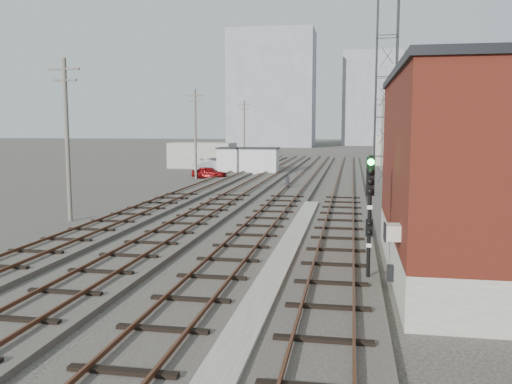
% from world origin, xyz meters
% --- Properties ---
extents(ground, '(320.00, 320.00, 0.00)m').
position_xyz_m(ground, '(0.00, 60.00, 0.00)').
color(ground, '#282621').
rests_on(ground, ground).
extents(track_right, '(3.20, 90.00, 0.39)m').
position_xyz_m(track_right, '(2.50, 39.00, 0.11)').
color(track_right, '#332D28').
rests_on(track_right, ground).
extents(track_mid_right, '(3.20, 90.00, 0.39)m').
position_xyz_m(track_mid_right, '(-1.50, 39.00, 0.11)').
color(track_mid_right, '#332D28').
rests_on(track_mid_right, ground).
extents(track_mid_left, '(3.20, 90.00, 0.39)m').
position_xyz_m(track_mid_left, '(-5.50, 39.00, 0.11)').
color(track_mid_left, '#332D28').
rests_on(track_mid_left, ground).
extents(track_left, '(3.20, 90.00, 0.39)m').
position_xyz_m(track_left, '(-9.50, 39.00, 0.11)').
color(track_left, '#332D28').
rests_on(track_left, ground).
extents(platform_curb, '(0.90, 28.00, 0.26)m').
position_xyz_m(platform_curb, '(0.50, 14.00, 0.13)').
color(platform_curb, gray).
rests_on(platform_curb, ground).
extents(brick_building, '(6.54, 12.20, 7.22)m').
position_xyz_m(brick_building, '(7.50, 12.00, 3.63)').
color(brick_building, gray).
rests_on(brick_building, ground).
extents(lattice_tower, '(1.60, 1.60, 15.00)m').
position_xyz_m(lattice_tower, '(5.50, 35.00, 7.50)').
color(lattice_tower, black).
rests_on(lattice_tower, ground).
extents(utility_pole_left_a, '(1.80, 0.24, 9.00)m').
position_xyz_m(utility_pole_left_a, '(-12.50, 20.00, 4.80)').
color(utility_pole_left_a, '#595147').
rests_on(utility_pole_left_a, ground).
extents(utility_pole_left_b, '(1.80, 0.24, 9.00)m').
position_xyz_m(utility_pole_left_b, '(-12.50, 45.00, 4.80)').
color(utility_pole_left_b, '#595147').
rests_on(utility_pole_left_b, ground).
extents(utility_pole_left_c, '(1.80, 0.24, 9.00)m').
position_xyz_m(utility_pole_left_c, '(-12.50, 70.00, 4.80)').
color(utility_pole_left_c, '#595147').
rests_on(utility_pole_left_c, ground).
extents(utility_pole_right_a, '(1.80, 0.24, 9.00)m').
position_xyz_m(utility_pole_right_a, '(6.50, 28.00, 4.80)').
color(utility_pole_right_a, '#595147').
rests_on(utility_pole_right_a, ground).
extents(utility_pole_right_b, '(1.80, 0.24, 9.00)m').
position_xyz_m(utility_pole_right_b, '(6.50, 58.00, 4.80)').
color(utility_pole_right_b, '#595147').
rests_on(utility_pole_right_b, ground).
extents(apartment_left, '(22.00, 14.00, 30.00)m').
position_xyz_m(apartment_left, '(-18.00, 135.00, 15.00)').
color(apartment_left, gray).
rests_on(apartment_left, ground).
extents(apartment_right, '(16.00, 12.00, 26.00)m').
position_xyz_m(apartment_right, '(8.00, 150.00, 13.00)').
color(apartment_right, gray).
rests_on(apartment_right, ground).
extents(shed_left, '(8.00, 5.00, 3.20)m').
position_xyz_m(shed_left, '(-16.00, 60.00, 1.60)').
color(shed_left, gray).
rests_on(shed_left, ground).
extents(shed_right, '(6.00, 6.00, 4.00)m').
position_xyz_m(shed_right, '(9.00, 70.00, 2.00)').
color(shed_right, gray).
rests_on(shed_right, ground).
extents(signal_mast, '(0.40, 0.42, 4.33)m').
position_xyz_m(signal_mast, '(3.70, 10.47, 2.59)').
color(signal_mast, gray).
rests_on(signal_mast, ground).
extents(switch_stand, '(0.30, 0.30, 1.28)m').
position_xyz_m(switch_stand, '(-2.22, 37.08, 0.60)').
color(switch_stand, black).
rests_on(switch_stand, ground).
extents(site_trailer, '(7.00, 3.12, 2.93)m').
position_xyz_m(site_trailer, '(-8.55, 52.53, 1.48)').
color(site_trailer, silver).
rests_on(site_trailer, ground).
extents(car_red, '(3.69, 1.77, 1.22)m').
position_xyz_m(car_red, '(-11.28, 45.72, 0.61)').
color(car_red, maroon).
rests_on(car_red, ground).
extents(car_silver, '(4.67, 3.16, 1.46)m').
position_xyz_m(car_silver, '(-12.68, 52.24, 0.73)').
color(car_silver, '#B2B4BA').
rests_on(car_silver, ground).
extents(car_grey, '(5.52, 3.89, 1.49)m').
position_xyz_m(car_grey, '(-12.76, 56.61, 0.74)').
color(car_grey, slate).
rests_on(car_grey, ground).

